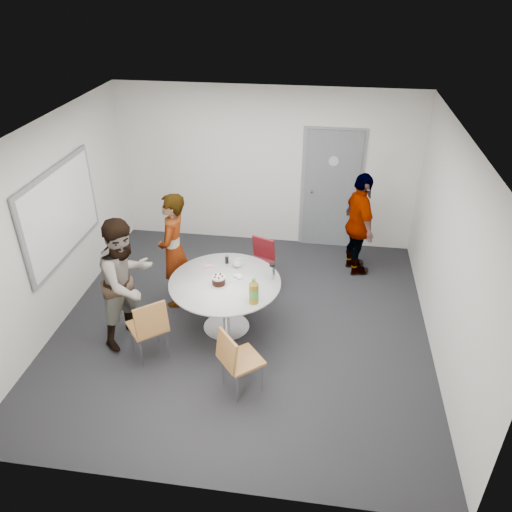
% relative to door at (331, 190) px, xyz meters
% --- Properties ---
extents(floor, '(5.00, 5.00, 0.00)m').
position_rel_door_xyz_m(floor, '(-1.10, -2.48, -1.03)').
color(floor, '#232428').
rests_on(floor, ground).
extents(ceiling, '(5.00, 5.00, 0.00)m').
position_rel_door_xyz_m(ceiling, '(-1.10, -2.48, 1.67)').
color(ceiling, silver).
rests_on(ceiling, wall_back).
extents(wall_back, '(5.00, 0.00, 5.00)m').
position_rel_door_xyz_m(wall_back, '(-1.10, 0.02, 0.32)').
color(wall_back, silver).
rests_on(wall_back, floor).
extents(wall_left, '(0.00, 5.00, 5.00)m').
position_rel_door_xyz_m(wall_left, '(-3.60, -2.48, 0.32)').
color(wall_left, silver).
rests_on(wall_left, floor).
extents(wall_right, '(0.00, 5.00, 5.00)m').
position_rel_door_xyz_m(wall_right, '(1.40, -2.48, 0.32)').
color(wall_right, silver).
rests_on(wall_right, floor).
extents(wall_front, '(5.00, 0.00, 5.00)m').
position_rel_door_xyz_m(wall_front, '(-1.10, -4.98, 0.32)').
color(wall_front, silver).
rests_on(wall_front, floor).
extents(door, '(1.02, 0.17, 2.12)m').
position_rel_door_xyz_m(door, '(0.00, 0.00, 0.00)').
color(door, slate).
rests_on(door, wall_back).
extents(whiteboard, '(0.04, 1.90, 1.25)m').
position_rel_door_xyz_m(whiteboard, '(-3.56, -2.28, 0.42)').
color(whiteboard, gray).
rests_on(whiteboard, wall_left).
extents(table, '(1.46, 1.46, 1.11)m').
position_rel_door_xyz_m(table, '(-1.27, -2.58, -0.36)').
color(table, silver).
rests_on(table, floor).
extents(chair_near_left, '(0.61, 0.62, 0.89)m').
position_rel_door_xyz_m(chair_near_left, '(-2.10, -3.30, -0.49)').
color(chair_near_left, brown).
rests_on(chair_near_left, floor).
extents(chair_near_right, '(0.60, 0.59, 0.86)m').
position_rel_door_xyz_m(chair_near_right, '(-0.97, -3.70, -0.51)').
color(chair_near_right, brown).
rests_on(chair_near_right, floor).
extents(chair_far, '(0.49, 0.51, 0.79)m').
position_rel_door_xyz_m(chair_far, '(-0.99, -1.47, -0.55)').
color(chair_far, maroon).
rests_on(chair_far, floor).
extents(person_main, '(0.42, 0.63, 1.70)m').
position_rel_door_xyz_m(person_main, '(-2.14, -2.04, -0.18)').
color(person_main, '#A5C6EA').
rests_on(person_main, floor).
extents(person_left, '(0.94, 1.04, 1.74)m').
position_rel_door_xyz_m(person_left, '(-2.49, -2.91, -0.16)').
color(person_left, white).
rests_on(person_left, floor).
extents(person_right, '(0.69, 1.05, 1.67)m').
position_rel_door_xyz_m(person_right, '(0.46, -0.84, -0.19)').
color(person_right, black).
rests_on(person_right, floor).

